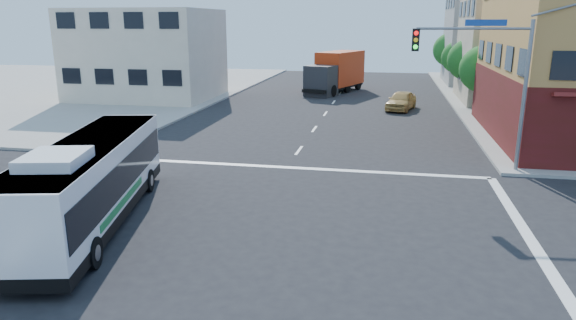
# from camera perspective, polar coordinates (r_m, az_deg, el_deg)

# --- Properties ---
(ground) EXTENTS (120.00, 120.00, 0.00)m
(ground) POSITION_cam_1_polar(r_m,az_deg,el_deg) (16.43, -6.69, -9.80)
(ground) COLOR black
(ground) RESTS_ON ground
(sidewalk_nw) EXTENTS (50.00, 50.00, 0.15)m
(sidewalk_nw) POSITION_cam_1_polar(r_m,az_deg,el_deg) (63.54, -27.94, 7.21)
(sidewalk_nw) COLOR gray
(sidewalk_nw) RESTS_ON ground
(building_east_near) EXTENTS (12.06, 10.06, 9.00)m
(building_east_near) POSITION_cam_1_polar(r_m,az_deg,el_deg) (49.74, 25.84, 10.89)
(building_east_near) COLOR #C4B195
(building_east_near) RESTS_ON ground
(building_east_far) EXTENTS (12.06, 10.06, 10.00)m
(building_east_far) POSITION_cam_1_polar(r_m,az_deg,el_deg) (63.37, 22.77, 12.26)
(building_east_far) COLOR gray
(building_east_far) RESTS_ON ground
(building_west) EXTENTS (12.06, 10.06, 8.00)m
(building_west) POSITION_cam_1_polar(r_m,az_deg,el_deg) (49.27, -15.42, 11.22)
(building_west) COLOR beige
(building_west) RESTS_ON ground
(signal_mast_ne) EXTENTS (7.91, 1.13, 8.07)m
(signal_mast_ne) POSITION_cam_1_polar(r_m,az_deg,el_deg) (25.24, 21.36, 9.75)
(signal_mast_ne) COLOR slate
(signal_mast_ne) RESTS_ON ground
(street_tree_a) EXTENTS (3.60, 3.60, 5.53)m
(street_tree_a) POSITION_cam_1_polar(r_m,az_deg,el_deg) (42.82, 21.02, 9.70)
(street_tree_a) COLOR #3B2315
(street_tree_a) RESTS_ON ground
(street_tree_b) EXTENTS (3.80, 3.80, 5.79)m
(street_tree_b) POSITION_cam_1_polar(r_m,az_deg,el_deg) (50.70, 19.56, 10.70)
(street_tree_b) COLOR #3B2315
(street_tree_b) RESTS_ON ground
(street_tree_c) EXTENTS (3.40, 3.40, 5.29)m
(street_tree_c) POSITION_cam_1_polar(r_m,az_deg,el_deg) (58.63, 18.44, 10.99)
(street_tree_c) COLOR #3B2315
(street_tree_c) RESTS_ON ground
(street_tree_d) EXTENTS (4.00, 4.00, 6.03)m
(street_tree_d) POSITION_cam_1_polar(r_m,az_deg,el_deg) (66.54, 17.64, 11.82)
(street_tree_d) COLOR #3B2315
(street_tree_d) RESTS_ON ground
(transit_bus) EXTENTS (4.73, 11.18, 3.24)m
(transit_bus) POSITION_cam_1_polar(r_m,az_deg,el_deg) (19.01, -20.99, -2.13)
(transit_bus) COLOR black
(transit_bus) RESTS_ON ground
(box_truck) EXTENTS (5.44, 9.25, 4.01)m
(box_truck) POSITION_cam_1_polar(r_m,az_deg,el_deg) (52.30, 5.30, 9.61)
(box_truck) COLOR #25262B
(box_truck) RESTS_ON ground
(parked_car) EXTENTS (2.84, 4.74, 1.51)m
(parked_car) POSITION_cam_1_polar(r_m,az_deg,el_deg) (42.61, 12.47, 6.47)
(parked_car) COLOR tan
(parked_car) RESTS_ON ground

